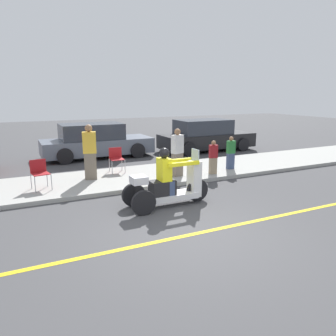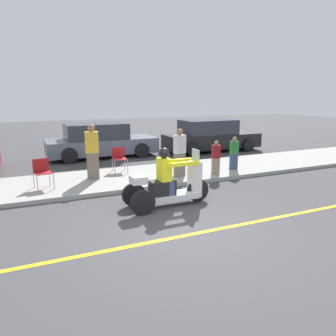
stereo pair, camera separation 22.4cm
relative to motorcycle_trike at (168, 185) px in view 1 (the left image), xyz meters
name	(u,v)px [view 1 (the left image)]	position (x,y,z in m)	size (l,w,h in m)	color
ground_plane	(191,235)	(-0.35, -1.76, -0.53)	(60.00, 60.00, 0.00)	#424244
lane_stripe	(205,232)	(-0.01, -1.76, -0.53)	(24.00, 0.12, 0.01)	gold
sidewalk_strip	(120,179)	(-0.35, 2.84, -0.47)	(28.00, 2.80, 0.12)	#9E9E99
motorcycle_trike	(168,185)	(0.00, 0.00, 0.00)	(2.22, 0.77, 1.48)	black
spectator_near_curb	(231,153)	(3.55, 2.26, 0.15)	(0.29, 0.19, 1.16)	#38476B
spectator_far_back	(90,153)	(-1.24, 3.00, 0.41)	(0.45, 0.33, 1.71)	#726656
spectator_with_child	(177,153)	(1.39, 2.19, 0.33)	(0.42, 0.32, 1.54)	#726656
spectator_by_tree	(213,158)	(2.59, 1.92, 0.13)	(0.29, 0.21, 1.12)	gray
folding_chair_set_back	(40,171)	(-2.76, 2.57, 0.09)	(0.53, 0.53, 0.82)	#A5A8AD
folding_chair_curbside	(116,157)	(-0.22, 3.63, 0.09)	(0.50, 0.50, 0.82)	#A5A8AD
parked_car_lot_far	(96,141)	(-0.08, 7.07, 0.17)	(4.70, 2.00, 1.48)	slate
parked_car_lot_right	(206,136)	(5.13, 6.41, 0.18)	(4.63, 1.94, 1.52)	black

